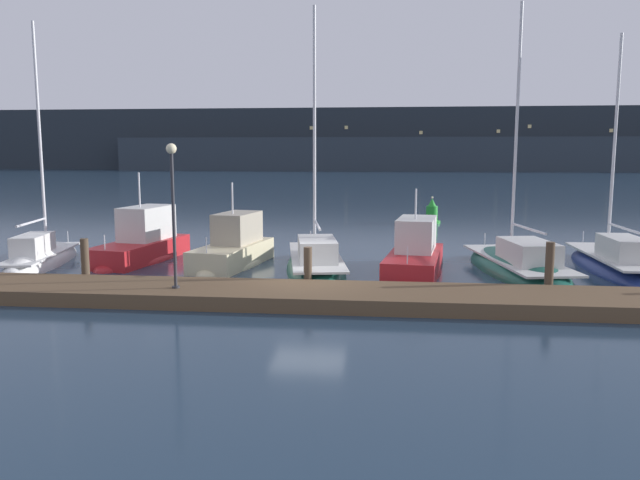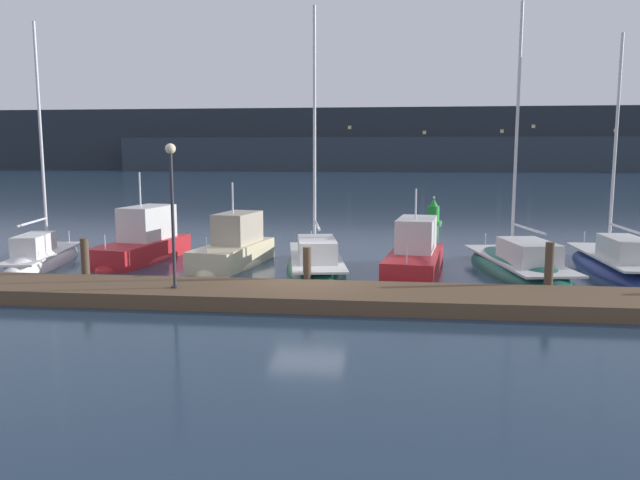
% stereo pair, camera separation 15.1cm
% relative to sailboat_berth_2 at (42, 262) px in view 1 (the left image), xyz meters
% --- Properties ---
extents(ground_plane, '(400.00, 400.00, 0.00)m').
position_rel_sailboat_berth_2_xyz_m(ground_plane, '(11.52, -3.44, -0.13)').
color(ground_plane, '#1E3347').
extents(dock, '(39.34, 2.80, 0.45)m').
position_rel_sailboat_berth_2_xyz_m(dock, '(11.52, -5.20, 0.09)').
color(dock, brown).
rests_on(dock, ground).
extents(mooring_pile_1, '(0.28, 0.28, 1.66)m').
position_rel_sailboat_berth_2_xyz_m(mooring_pile_1, '(3.70, -3.55, 0.70)').
color(mooring_pile_1, '#4C3D2D').
rests_on(mooring_pile_1, ground).
extents(mooring_pile_2, '(0.28, 0.28, 1.50)m').
position_rel_sailboat_berth_2_xyz_m(mooring_pile_2, '(11.52, -3.55, 0.62)').
color(mooring_pile_2, '#4C3D2D').
rests_on(mooring_pile_2, ground).
extents(mooring_pile_3, '(0.28, 0.28, 1.79)m').
position_rel_sailboat_berth_2_xyz_m(mooring_pile_3, '(19.34, -3.55, 0.76)').
color(mooring_pile_3, '#4C3D2D').
rests_on(mooring_pile_3, ground).
extents(sailboat_berth_2, '(2.91, 7.31, 10.65)m').
position_rel_sailboat_berth_2_xyz_m(sailboat_berth_2, '(0.00, 0.00, 0.00)').
color(sailboat_berth_2, white).
rests_on(sailboat_berth_2, ground).
extents(motorboat_berth_3, '(3.03, 6.24, 4.37)m').
position_rel_sailboat_berth_2_xyz_m(motorboat_berth_3, '(3.65, 1.59, 0.29)').
color(motorboat_berth_3, red).
rests_on(motorboat_berth_3, ground).
extents(motorboat_berth_4, '(2.88, 5.71, 4.00)m').
position_rel_sailboat_berth_2_xyz_m(motorboat_berth_4, '(7.86, 0.83, 0.26)').
color(motorboat_berth_4, beige).
rests_on(motorboat_berth_4, ground).
extents(sailboat_berth_5, '(3.67, 8.57, 10.87)m').
position_rel_sailboat_berth_2_xyz_m(sailboat_berth_5, '(11.40, -0.20, 0.01)').
color(sailboat_berth_5, '#195647').
rests_on(sailboat_berth_5, ground).
extents(motorboat_berth_6, '(2.83, 6.24, 3.74)m').
position_rel_sailboat_berth_2_xyz_m(motorboat_berth_6, '(15.21, 0.02, 0.28)').
color(motorboat_berth_6, red).
rests_on(motorboat_berth_6, ground).
extents(sailboat_berth_7, '(3.95, 8.76, 11.03)m').
position_rel_sailboat_berth_2_xyz_m(sailboat_berth_7, '(19.17, 0.39, -0.01)').
color(sailboat_berth_7, '#195647').
rests_on(sailboat_berth_7, ground).
extents(sailboat_berth_8, '(2.17, 8.16, 9.74)m').
position_rel_sailboat_berth_2_xyz_m(sailboat_berth_8, '(22.98, 1.22, 0.04)').
color(sailboat_berth_8, navy).
rests_on(sailboat_berth_8, ground).
extents(channel_buoy, '(1.12, 1.12, 1.75)m').
position_rel_sailboat_berth_2_xyz_m(channel_buoy, '(17.01, 17.11, 0.50)').
color(channel_buoy, green).
rests_on(channel_buoy, ground).
extents(dock_lamppost, '(0.32, 0.32, 4.44)m').
position_rel_sailboat_berth_2_xyz_m(dock_lamppost, '(7.64, -5.54, 3.26)').
color(dock_lamppost, '#2D2D33').
rests_on(dock_lamppost, dock).
extents(hillside_backdrop, '(240.00, 23.00, 15.05)m').
position_rel_sailboat_berth_2_xyz_m(hillside_backdrop, '(13.16, 134.24, 6.81)').
color(hillside_backdrop, '#232B33').
rests_on(hillside_backdrop, ground).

